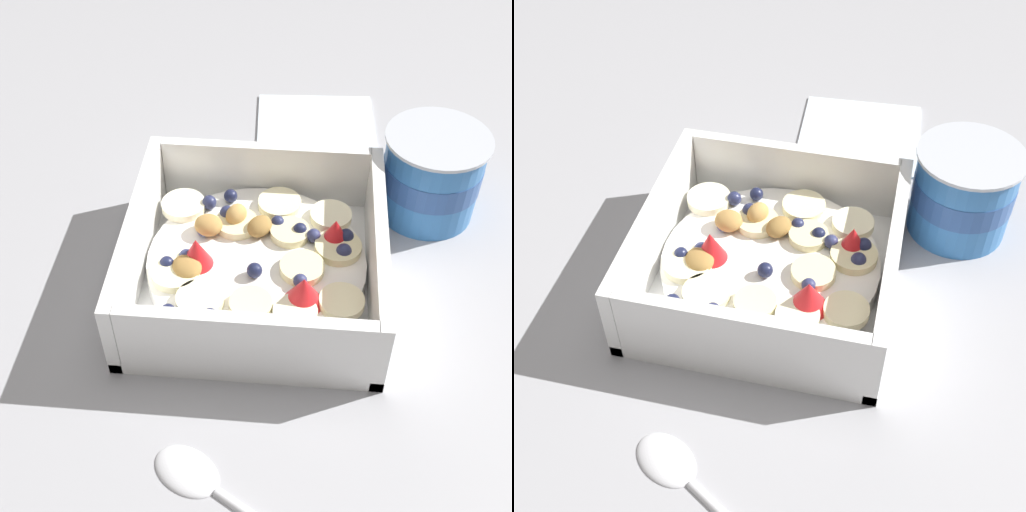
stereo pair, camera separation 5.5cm
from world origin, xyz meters
TOP-DOWN VIEW (x-y plane):
  - ground_plane at (0.00, 0.00)m, footprint 2.40×2.40m
  - fruit_bowl at (0.01, 0.00)m, footprint 0.20×0.20m
  - spoon at (0.19, -0.01)m, footprint 0.10×0.16m
  - yogurt_cup at (-0.09, 0.14)m, footprint 0.09×0.09m
  - folded_napkin at (-0.21, 0.04)m, footprint 0.13×0.13m

SIDE VIEW (x-z plane):
  - ground_plane at x=0.00m, z-range 0.00..0.00m
  - folded_napkin at x=-0.21m, z-range 0.00..0.01m
  - spoon at x=0.19m, z-range 0.00..0.01m
  - fruit_bowl at x=0.01m, z-range -0.01..0.06m
  - yogurt_cup at x=-0.09m, z-range 0.00..0.08m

